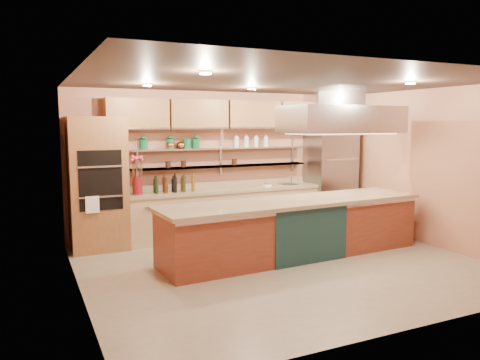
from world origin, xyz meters
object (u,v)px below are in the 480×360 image
refrigerator (330,177)px  flower_vase (138,186)px  kitchen_scale (267,184)px  copper_kettle (181,145)px  island (294,228)px  green_canister (187,144)px

refrigerator → flower_vase: (-4.13, 0.01, 0.04)m
refrigerator → kitchen_scale: 1.52m
refrigerator → kitchen_scale: size_ratio=14.82×
kitchen_scale → copper_kettle: copper_kettle is taller
island → kitchen_scale: bearing=73.0°
green_canister → flower_vase: bearing=-167.6°
refrigerator → copper_kettle: refrigerator is taller
island → flower_vase: 2.85m
kitchen_scale → green_canister: size_ratio=0.77×
refrigerator → green_canister: size_ratio=11.37×
flower_vase → green_canister: (1.00, 0.22, 0.72)m
flower_vase → copper_kettle: bearing=14.0°
refrigerator → green_canister: (-3.13, 0.23, 0.76)m
island → copper_kettle: size_ratio=27.10×
kitchen_scale → refrigerator: bearing=-21.3°
kitchen_scale → green_canister: (-1.61, 0.22, 0.84)m
island → green_canister: green_canister is taller
green_canister → island: bearing=-58.8°
island → copper_kettle: copper_kettle is taller
flower_vase → copper_kettle: (0.88, 0.22, 0.70)m
island → copper_kettle: bearing=120.6°
island → kitchen_scale: kitchen_scale is taller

